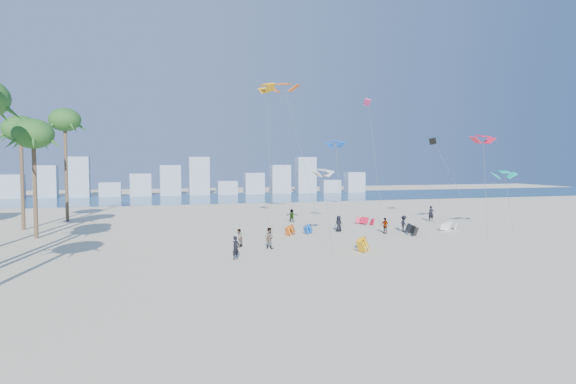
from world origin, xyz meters
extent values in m
plane|color=beige|center=(0.00, 0.00, 0.00)|extent=(220.00, 220.00, 0.00)
plane|color=navy|center=(0.00, 72.00, 0.01)|extent=(220.00, 220.00, 0.00)
imported|color=black|center=(-3.57, 7.40, 0.89)|extent=(0.77, 0.74, 1.78)
imported|color=gray|center=(-0.02, 11.35, 0.90)|extent=(1.10, 1.09, 1.80)
imported|color=black|center=(9.50, 19.26, 0.84)|extent=(0.95, 0.75, 1.69)
imported|color=gray|center=(13.57, 16.68, 0.82)|extent=(0.82, 1.03, 1.63)
imported|color=black|center=(16.08, 17.32, 0.86)|extent=(1.26, 1.21, 1.72)
imported|color=gray|center=(7.07, 28.54, 0.81)|extent=(1.55, 1.09, 1.61)
imported|color=black|center=(23.87, 24.57, 0.96)|extent=(0.76, 0.55, 1.92)
imported|color=gray|center=(-2.37, 12.70, 0.80)|extent=(0.95, 0.98, 1.59)
cylinder|color=#595959|center=(4.91, 10.34, 3.32)|extent=(1.24, 5.46, 6.66)
cylinder|color=#595959|center=(9.46, 19.10, 4.76)|extent=(0.42, 3.11, 9.52)
cylinder|color=#595959|center=(22.40, 12.55, 5.01)|extent=(2.60, 4.41, 10.04)
cylinder|color=#595959|center=(2.05, 19.59, 7.63)|extent=(0.15, 2.15, 15.27)
cylinder|color=#595959|center=(17.51, 27.26, 7.60)|extent=(0.71, 3.12, 15.20)
cylinder|color=#595959|center=(25.78, 13.18, 3.15)|extent=(1.92, 4.03, 6.32)
cylinder|color=#595959|center=(6.86, 23.94, 8.13)|extent=(2.83, 4.56, 16.27)
cylinder|color=#595959|center=(24.58, 20.94, 5.08)|extent=(2.66, 5.36, 10.17)
cylinder|color=brown|center=(-20.26, 23.00, 5.02)|extent=(0.40, 0.40, 10.04)
ellipsoid|color=#21591F|center=(-20.26, 23.00, 10.04)|extent=(3.80, 3.80, 2.85)
cylinder|color=brown|center=(-22.84, 30.00, 5.45)|extent=(0.40, 0.40, 10.90)
ellipsoid|color=#21591F|center=(-22.84, 30.00, 10.90)|extent=(3.80, 3.80, 2.85)
cylinder|color=brown|center=(-19.41, 37.00, 6.25)|extent=(0.40, 0.40, 12.50)
ellipsoid|color=#21591F|center=(-19.41, 37.00, 12.50)|extent=(3.80, 3.80, 2.85)
cube|color=#9EADBF|center=(-35.80, 82.00, 2.40)|extent=(4.40, 3.00, 4.80)
cube|color=#9EADBF|center=(-29.60, 82.00, 3.30)|extent=(4.40, 3.00, 6.60)
cube|color=#9EADBF|center=(-23.40, 82.00, 4.20)|extent=(4.40, 3.00, 8.40)
cube|color=#9EADBF|center=(-17.20, 82.00, 1.50)|extent=(4.40, 3.00, 3.00)
cube|color=#9EADBF|center=(-11.00, 82.00, 2.40)|extent=(4.40, 3.00, 4.80)
cube|color=#9EADBF|center=(-4.80, 82.00, 3.30)|extent=(4.40, 3.00, 6.60)
cube|color=#9EADBF|center=(1.40, 82.00, 4.20)|extent=(4.40, 3.00, 8.40)
cube|color=#9EADBF|center=(7.60, 82.00, 1.50)|extent=(4.40, 3.00, 3.00)
cube|color=#9EADBF|center=(13.80, 82.00, 2.40)|extent=(4.40, 3.00, 4.80)
cube|color=#9EADBF|center=(20.00, 82.00, 3.30)|extent=(4.40, 3.00, 6.60)
cube|color=#9EADBF|center=(26.20, 82.00, 4.20)|extent=(4.40, 3.00, 8.40)
cube|color=#9EADBF|center=(32.40, 82.00, 1.50)|extent=(4.40, 3.00, 3.00)
cube|color=#9EADBF|center=(38.60, 82.00, 2.40)|extent=(4.40, 3.00, 4.80)
camera|label=1|loc=(-10.09, -29.72, 7.41)|focal=31.23mm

